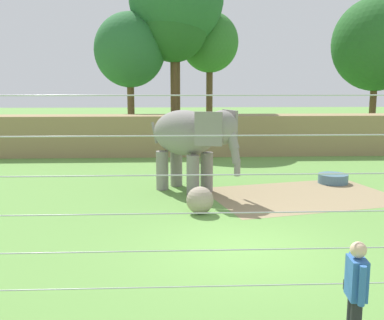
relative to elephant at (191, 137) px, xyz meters
name	(u,v)px	position (x,y,z in m)	size (l,w,h in m)	color
ground_plane	(243,249)	(0.94, -5.65, -1.90)	(120.00, 120.00, 0.00)	#609342
dirt_patch	(302,196)	(3.69, -0.77, -1.90)	(5.96, 4.06, 0.01)	#937F5B
embankment_wall	(202,135)	(0.94, 8.30, -0.87)	(36.00, 1.80, 2.07)	#997F56
elephant	(191,137)	(0.00, 0.00, 0.00)	(3.31, 3.15, 2.87)	gray
enrichment_ball	(200,200)	(0.15, -2.73, -1.51)	(0.79, 0.79, 0.79)	gray
cable_fence	(279,209)	(0.94, -9.02, -0.03)	(10.65, 0.22, 3.72)	brown
zookeeper	(356,295)	(1.80, -9.91, -0.98)	(0.25, 0.59, 1.67)	#232328
water_tub	(333,178)	(5.40, 1.10, -1.72)	(1.10, 1.10, 0.35)	slate
tree_far_left	(377,44)	(12.84, 14.87, 4.30)	(5.80, 5.80, 9.26)	brown
tree_left_of_centre	(210,43)	(1.95, 15.95, 4.43)	(3.82, 3.82, 8.40)	brown
tree_behind_wall	(174,26)	(-0.47, 13.89, 5.25)	(4.27, 4.27, 9.45)	brown
tree_far_right	(130,50)	(-3.19, 13.71, 3.79)	(4.37, 4.37, 8.02)	brown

